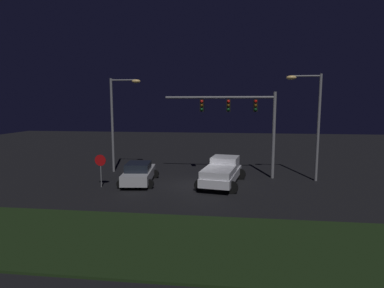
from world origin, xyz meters
TOP-DOWN VIEW (x-y plane):
  - ground_plane at (0.00, 0.00)m, footprint 80.00×80.00m
  - grass_median at (0.00, -9.01)m, footprint 21.41×5.86m
  - pickup_truck at (1.89, 0.55)m, footprint 3.49×5.66m
  - car_sedan at (-4.00, 0.13)m, footprint 2.81×4.58m
  - traffic_signal_gantry at (3.20, 2.85)m, footprint 8.32×0.56m
  - street_lamp_left at (-6.69, 3.62)m, footprint 2.54×0.44m
  - street_lamp_right at (8.19, 2.37)m, footprint 2.48×0.44m
  - stop_sign at (-6.24, -1.20)m, footprint 0.76×0.08m

SIDE VIEW (x-z plane):
  - ground_plane at x=0.00m, z-range 0.00..0.00m
  - grass_median at x=0.00m, z-range 0.00..0.10m
  - car_sedan at x=-4.00m, z-range -0.02..1.49m
  - pickup_truck at x=1.89m, z-range 0.10..1.90m
  - stop_sign at x=-6.24m, z-range 0.45..2.68m
  - street_lamp_left at x=-6.69m, z-range 1.03..8.69m
  - street_lamp_right at x=8.19m, z-range 1.03..8.75m
  - traffic_signal_gantry at x=3.20m, z-range 1.65..8.15m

